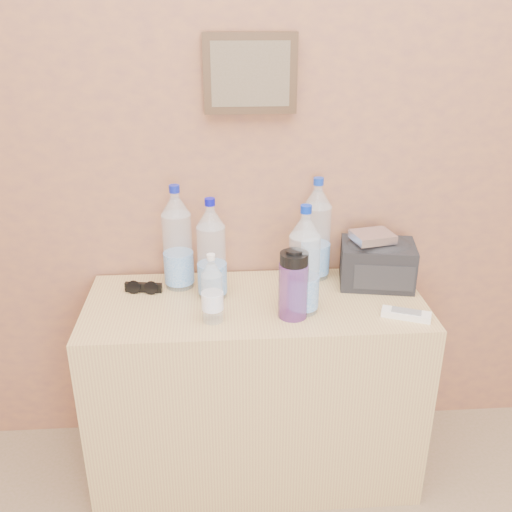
{
  "coord_description": "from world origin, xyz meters",
  "views": [
    {
      "loc": [
        -0.21,
        0.09,
        1.6
      ],
      "look_at": [
        -0.1,
        1.71,
        0.88
      ],
      "focal_mm": 40.0,
      "sensor_mm": 36.0,
      "label": 1
    }
  ],
  "objects": [
    {
      "name": "pet_large_b",
      "position": [
        -0.35,
        1.88,
        0.86
      ],
      "size": [
        0.1,
        0.1,
        0.36
      ],
      "rotation": [
        0.0,
        0.0,
        0.33
      ],
      "color": "silver",
      "rests_on": "dresser"
    },
    {
      "name": "pet_small",
      "position": [
        -0.24,
        1.63,
        0.8
      ],
      "size": [
        0.06,
        0.06,
        0.22
      ],
      "rotation": [
        0.0,
        0.0,
        0.17
      ],
      "color": "silver",
      "rests_on": "dresser"
    },
    {
      "name": "foil_packet",
      "position": [
        0.31,
        1.84,
        0.88
      ],
      "size": [
        0.15,
        0.13,
        0.03
      ],
      "primitive_type": "cube",
      "rotation": [
        0.0,
        0.0,
        0.21
      ],
      "color": "silver",
      "rests_on": "toiletry_bag"
    },
    {
      "name": "pet_large_d",
      "position": [
        0.05,
        1.68,
        0.86
      ],
      "size": [
        0.1,
        0.1,
        0.35
      ],
      "rotation": [
        0.0,
        0.0,
        0.16
      ],
      "color": "silver",
      "rests_on": "dresser"
    },
    {
      "name": "nalgene_bottle",
      "position": [
        0.01,
        1.64,
        0.81
      ],
      "size": [
        0.09,
        0.09,
        0.23
      ],
      "rotation": [
        0.0,
        0.0,
        0.04
      ],
      "color": "#672E85",
      "rests_on": "dresser"
    },
    {
      "name": "ac_remote",
      "position": [
        0.37,
        1.61,
        0.71
      ],
      "size": [
        0.16,
        0.1,
        0.02
      ],
      "primitive_type": "cube",
      "rotation": [
        0.0,
        0.0,
        -0.39
      ],
      "color": "silver",
      "rests_on": "dresser"
    },
    {
      "name": "sunglasses",
      "position": [
        -0.47,
        1.84,
        0.72
      ],
      "size": [
        0.13,
        0.07,
        0.03
      ],
      "primitive_type": null,
      "rotation": [
        0.0,
        0.0,
        -0.16
      ],
      "color": "black",
      "rests_on": "dresser"
    },
    {
      "name": "dresser",
      "position": [
        -0.1,
        1.75,
        0.35
      ],
      "size": [
        1.12,
        0.47,
        0.7
      ],
      "primitive_type": "cube",
      "color": "#A18859",
      "rests_on": "ground"
    },
    {
      "name": "pet_large_a",
      "position": [
        -0.24,
        1.8,
        0.85
      ],
      "size": [
        0.09,
        0.09,
        0.34
      ],
      "rotation": [
        0.0,
        0.0,
        0.37
      ],
      "color": "silver",
      "rests_on": "dresser"
    },
    {
      "name": "toiletry_bag",
      "position": [
        0.33,
        1.85,
        0.79
      ],
      "size": [
        0.28,
        0.22,
        0.17
      ],
      "primitive_type": null,
      "rotation": [
        0.0,
        0.0,
        -0.18
      ],
      "color": "black",
      "rests_on": "dresser"
    },
    {
      "name": "pet_large_c",
      "position": [
        0.13,
        1.93,
        0.86
      ],
      "size": [
        0.1,
        0.1,
        0.37
      ],
      "rotation": [
        0.0,
        0.0,
        0.17
      ],
      "color": "white",
      "rests_on": "dresser"
    },
    {
      "name": "picture_frame",
      "position": [
        -0.1,
        1.98,
        1.4
      ],
      "size": [
        0.3,
        0.03,
        0.25
      ],
      "primitive_type": null,
      "color": "#382311",
      "rests_on": "room_shell"
    }
  ]
}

